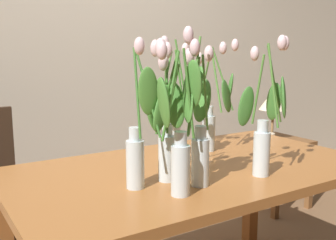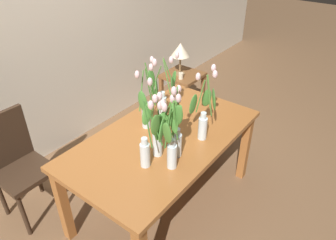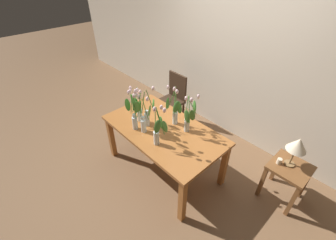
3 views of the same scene
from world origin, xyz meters
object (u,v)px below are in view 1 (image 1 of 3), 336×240
object	(u,v)px
tulip_vase_6	(198,129)
table_lamp	(273,101)
tulip_vase_2	(212,111)
pillar_candle	(271,138)
tulip_vase_5	(176,114)
dining_table	(193,186)
tulip_vase_3	(265,125)
tulip_vase_1	(167,136)
tulip_vase_0	(174,130)
tulip_vase_4	(141,140)
side_table	(276,154)

from	to	relation	value
tulip_vase_6	table_lamp	xyz separation A→B (m)	(1.49, 1.02, -0.10)
tulip_vase_2	tulip_vase_6	size ratio (longest dim) A/B	0.96
table_lamp	pillar_candle	distance (m)	0.30
tulip_vase_5	tulip_vase_6	bearing A→B (deg)	-112.67
dining_table	pillar_candle	world-z (taller)	dining_table
dining_table	pillar_candle	size ratio (longest dim) A/B	21.33
tulip_vase_3	tulip_vase_1	bearing A→B (deg)	159.74
dining_table	tulip_vase_6	distance (m)	0.40
tulip_vase_3	tulip_vase_6	size ratio (longest dim) A/B	0.96
tulip_vase_0	tulip_vase_5	bearing A→B (deg)	55.70
tulip_vase_0	tulip_vase_4	xyz separation A→B (m)	(-0.08, 0.10, -0.05)
tulip_vase_0	pillar_candle	world-z (taller)	tulip_vase_0
tulip_vase_3	tulip_vase_4	distance (m)	0.53
tulip_vase_0	side_table	distance (m)	2.01
tulip_vase_0	tulip_vase_3	world-z (taller)	tulip_vase_3
tulip_vase_5	tulip_vase_0	bearing A→B (deg)	-124.30
table_lamp	tulip_vase_3	bearing A→B (deg)	-138.30
tulip_vase_5	pillar_candle	bearing A→B (deg)	23.84
side_table	pillar_candle	size ratio (longest dim) A/B	7.33
dining_table	pillar_candle	bearing A→B (deg)	29.81
tulip_vase_6	pillar_candle	size ratio (longest dim) A/B	7.84
dining_table	pillar_candle	distance (m)	1.45
tulip_vase_6	pillar_candle	xyz separation A→B (m)	(1.40, 0.94, -0.37)
tulip_vase_0	table_lamp	distance (m)	1.92
dining_table	tulip_vase_1	xyz separation A→B (m)	(-0.20, -0.10, 0.27)
pillar_candle	dining_table	bearing A→B (deg)	-150.19
tulip_vase_3	pillar_candle	xyz separation A→B (m)	(1.07, 0.96, -0.36)
tulip_vase_2	tulip_vase_4	size ratio (longest dim) A/B	1.02
tulip_vase_6	side_table	size ratio (longest dim) A/B	1.07
tulip_vase_1	tulip_vase_2	distance (m)	0.54
tulip_vase_4	pillar_candle	size ratio (longest dim) A/B	7.33
tulip_vase_2	table_lamp	bearing A→B (deg)	29.00
tulip_vase_0	tulip_vase_6	bearing A→B (deg)	11.90
dining_table	tulip_vase_4	world-z (taller)	tulip_vase_4
table_lamp	tulip_vase_4	bearing A→B (deg)	-150.81
tulip_vase_0	dining_table	bearing A→B (deg)	42.92
dining_table	tulip_vase_0	bearing A→B (deg)	-137.08
tulip_vase_6	table_lamp	world-z (taller)	tulip_vase_6
dining_table	side_table	bearing A→B (deg)	29.42
dining_table	table_lamp	distance (m)	1.58
tulip_vase_0	tulip_vase_1	world-z (taller)	tulip_vase_1
side_table	tulip_vase_5	bearing A→B (deg)	-156.01
tulip_vase_6	tulip_vase_5	bearing A→B (deg)	67.33
table_lamp	tulip_vase_6	bearing A→B (deg)	-145.65
tulip_vase_4	tulip_vase_6	xyz separation A→B (m)	(0.20, -0.07, 0.03)
tulip_vase_0	tulip_vase_3	xyz separation A→B (m)	(0.44, 0.00, -0.03)
tulip_vase_1	pillar_candle	distance (m)	1.70
tulip_vase_5	table_lamp	world-z (taller)	tulip_vase_5
tulip_vase_4	side_table	size ratio (longest dim) A/B	1.00
tulip_vase_4	tulip_vase_2	bearing A→B (deg)	29.55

